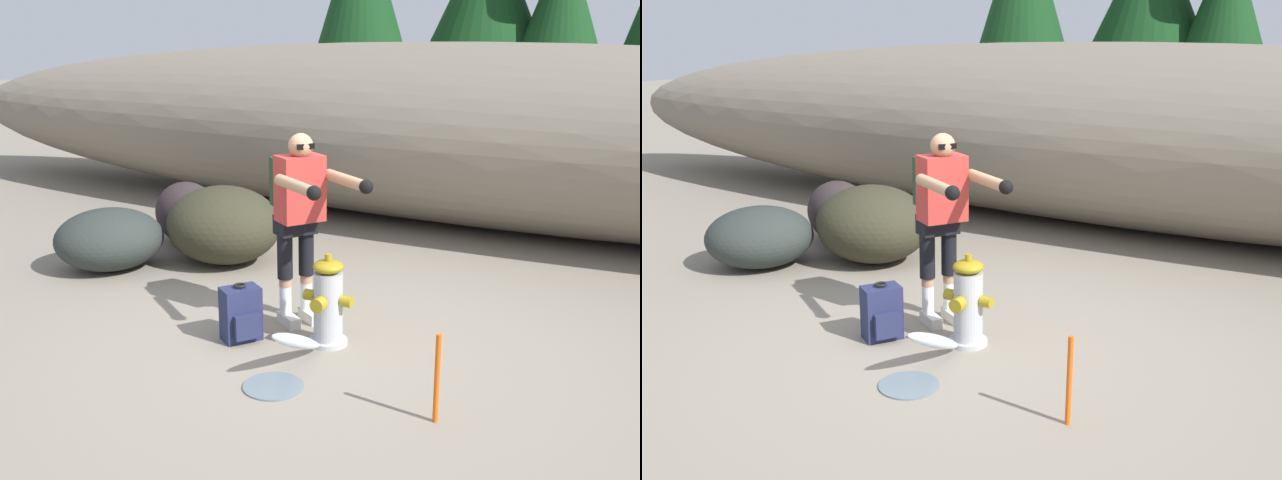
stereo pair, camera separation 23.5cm
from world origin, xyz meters
The scene contains 10 objects.
ground_plane centered at (0.00, 0.00, -0.02)m, with size 56.00×56.00×0.04m, color gray.
dirt_embankment centered at (0.00, 4.25, 1.13)m, with size 17.81×3.20×2.25m, color #756B5B.
fire_hydrant centered at (0.11, -0.10, 0.34)m, with size 0.41×0.36×0.74m.
hydrant_water_jet centered at (0.11, -0.67, 0.17)m, with size 0.43×0.91×0.43m.
utility_worker centered at (-0.29, 0.16, 1.03)m, with size 1.02×0.86×1.62m.
spare_backpack centered at (-0.54, -0.35, 0.22)m, with size 0.36×0.36×0.47m.
boulder_large centered at (-2.76, 0.55, 0.32)m, with size 1.11×0.96×0.64m, color #2B322F.
boulder_mid centered at (-2.63, 1.69, 0.36)m, with size 0.86×0.67×0.72m, color #312728.
boulder_small centered at (-1.86, 1.31, 0.41)m, with size 1.17×1.28×0.82m, color #312F20.
survey_stake centered at (1.27, -0.85, 0.30)m, with size 0.04×0.04×0.60m, color #E55914.
Camera 1 is at (2.59, -4.93, 2.42)m, focal length 41.62 mm.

